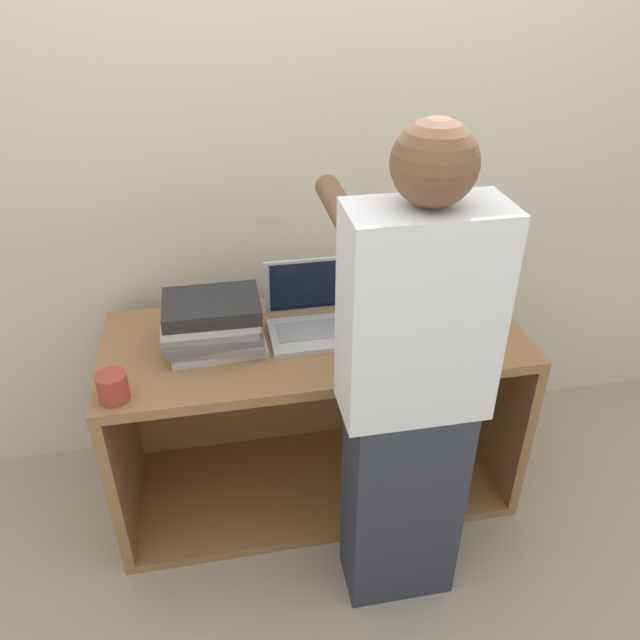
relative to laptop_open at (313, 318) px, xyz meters
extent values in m
plane|color=#9E9384|center=(0.00, -0.34, -0.75)|extent=(12.00, 12.00, 0.00)
cube|color=beige|center=(0.00, 0.36, 0.45)|extent=(8.00, 0.05, 2.40)
cube|color=olive|center=(0.00, -0.04, -0.07)|extent=(1.43, 0.59, 0.04)
cube|color=olive|center=(0.00, -0.04, -0.74)|extent=(1.43, 0.59, 0.04)
cube|color=olive|center=(-0.70, -0.04, -0.40)|extent=(0.04, 0.59, 0.63)
cube|color=olive|center=(0.70, -0.04, -0.40)|extent=(0.04, 0.59, 0.63)
cube|color=olive|center=(0.00, 0.23, -0.40)|extent=(1.36, 0.04, 0.63)
cube|color=#B7B7BC|center=(0.00, -0.04, -0.04)|extent=(0.31, 0.22, 0.02)
cube|color=gray|center=(0.00, -0.03, -0.03)|extent=(0.25, 0.12, 0.00)
cube|color=#B7B7BC|center=(0.00, 0.09, 0.08)|extent=(0.31, 0.04, 0.22)
cube|color=black|center=(0.00, 0.08, 0.08)|extent=(0.27, 0.03, 0.19)
cube|color=#B7B7BC|center=(-0.33, -0.04, -0.04)|extent=(0.32, 0.23, 0.03)
cube|color=gray|center=(-0.33, -0.04, -0.01)|extent=(0.32, 0.23, 0.03)
cube|color=slate|center=(-0.34, -0.04, 0.01)|extent=(0.32, 0.23, 0.03)
cube|color=gray|center=(-0.35, -0.04, 0.04)|extent=(0.31, 0.23, 0.03)
cube|color=#B7B7BC|center=(-0.35, -0.04, 0.07)|extent=(0.31, 0.22, 0.03)
cube|color=#232326|center=(-0.34, -0.04, 0.09)|extent=(0.31, 0.23, 0.03)
cube|color=#232326|center=(-0.34, -0.04, 0.12)|extent=(0.31, 0.22, 0.03)
cube|color=#232326|center=(0.34, -0.05, -0.04)|extent=(0.32, 0.23, 0.03)
cube|color=#B7B7BC|center=(0.33, -0.04, -0.01)|extent=(0.31, 0.22, 0.03)
cube|color=gray|center=(0.33, -0.04, 0.01)|extent=(0.31, 0.23, 0.03)
cube|color=#2D3342|center=(0.19, -0.50, -0.38)|extent=(0.34, 0.20, 0.75)
cube|color=white|center=(0.19, -0.50, 0.29)|extent=(0.40, 0.20, 0.59)
sphere|color=brown|center=(0.19, -0.50, 0.69)|extent=(0.20, 0.20, 0.20)
cylinder|color=brown|center=(0.03, -0.24, 0.50)|extent=(0.07, 0.32, 0.07)
cylinder|color=brown|center=(0.35, -0.24, 0.50)|extent=(0.07, 0.32, 0.07)
cylinder|color=#9E382D|center=(-0.64, -0.26, -0.01)|extent=(0.09, 0.09, 0.09)
camera|label=1|loc=(-0.31, -1.79, 1.12)|focal=35.00mm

